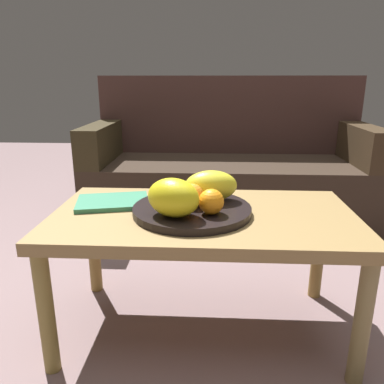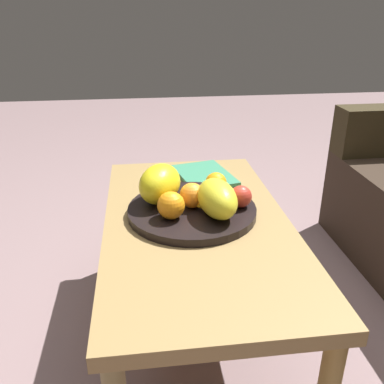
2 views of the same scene
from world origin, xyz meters
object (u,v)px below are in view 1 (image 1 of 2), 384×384
object	(u,v)px
apple_front	(199,185)
couch	(228,173)
coffee_table	(203,228)
magazine	(113,202)
orange_left	(167,188)
melon_smaller_beside	(173,198)
banana_bunch	(193,190)
orange_right	(211,202)
orange_front	(192,195)
fruit_bowl	(192,210)
melon_large_front	(211,186)

from	to	relation	value
apple_front	couch	bearing A→B (deg)	81.41
coffee_table	magazine	world-z (taller)	magazine
orange_left	melon_smaller_beside	bearing A→B (deg)	-77.78
magazine	banana_bunch	bearing A→B (deg)	-11.21
orange_right	apple_front	xyz separation A→B (m)	(-0.05, 0.22, -0.01)
orange_left	orange_right	distance (m)	0.22
melon_smaller_beside	orange_front	xyz separation A→B (m)	(0.05, 0.09, -0.02)
orange_left	magazine	xyz separation A→B (m)	(-0.20, -0.01, -0.05)
couch	banana_bunch	xyz separation A→B (m)	(-0.17, -1.06, 0.20)
banana_bunch	couch	bearing A→B (deg)	80.90
fruit_bowl	magazine	distance (m)	0.30
couch	orange_left	world-z (taller)	couch
orange_front	magazine	world-z (taller)	orange_front
coffee_table	apple_front	xyz separation A→B (m)	(-0.02, 0.14, 0.11)
melon_smaller_beside	banana_bunch	world-z (taller)	melon_smaller_beside
coffee_table	fruit_bowl	size ratio (longest dim) A/B	2.57
orange_right	banana_bunch	bearing A→B (deg)	111.81
melon_smaller_beside	orange_left	xyz separation A→B (m)	(-0.04, 0.18, -0.02)
melon_large_front	apple_front	size ratio (longest dim) A/B	2.66
orange_right	fruit_bowl	bearing A→B (deg)	132.68
coffee_table	banana_bunch	size ratio (longest dim) A/B	5.93
melon_large_front	orange_left	bearing A→B (deg)	170.88
orange_left	apple_front	size ratio (longest dim) A/B	1.04
couch	banana_bunch	world-z (taller)	couch
couch	melon_large_front	distance (m)	1.12
orange_left	banana_bunch	distance (m)	0.09
coffee_table	orange_right	size ratio (longest dim) A/B	12.58
couch	orange_front	size ratio (longest dim) A/B	21.99
fruit_bowl	orange_front	xyz separation A→B (m)	(-0.00, 0.00, 0.05)
coffee_table	orange_right	world-z (taller)	orange_right
orange_front	orange_left	world-z (taller)	orange_front
melon_large_front	banana_bunch	size ratio (longest dim) A/B	1.06
couch	orange_front	bearing A→B (deg)	-98.35
orange_right	magazine	bearing A→B (deg)	156.63
couch	fruit_bowl	xyz separation A→B (m)	(-0.17, -1.16, 0.16)
orange_left	magazine	world-z (taller)	orange_left
couch	magazine	xyz separation A→B (m)	(-0.46, -1.07, 0.15)
fruit_bowl	orange_front	bearing A→B (deg)	151.45
couch	orange_front	xyz separation A→B (m)	(-0.17, -1.16, 0.21)
banana_bunch	orange_left	bearing A→B (deg)	-179.03
orange_front	orange_left	distance (m)	0.13
fruit_bowl	magazine	bearing A→B (deg)	163.88
coffee_table	magazine	size ratio (longest dim) A/B	4.06
coffee_table	apple_front	size ratio (longest dim) A/B	14.90
fruit_bowl	apple_front	size ratio (longest dim) A/B	5.79
orange_front	banana_bunch	size ratio (longest dim) A/B	0.45
orange_left	orange_right	size ratio (longest dim) A/B	0.88
apple_front	melon_smaller_beside	bearing A→B (deg)	-106.03
coffee_table	melon_smaller_beside	bearing A→B (deg)	-130.95
melon_large_front	orange_left	size ratio (longest dim) A/B	2.56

